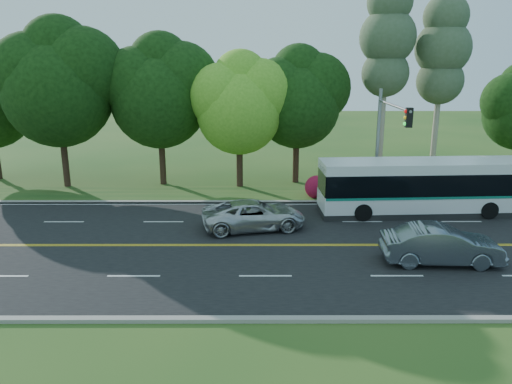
{
  "coord_description": "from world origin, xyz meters",
  "views": [
    {
      "loc": [
        -0.93,
        -22.62,
        8.93
      ],
      "look_at": [
        -0.88,
        2.0,
        2.14
      ],
      "focal_mm": 35.0,
      "sensor_mm": 36.0,
      "label": 1
    }
  ],
  "objects_px": {
    "traffic_signal": "(386,133)",
    "suv": "(254,215)",
    "sedan": "(441,245)",
    "transit_bus": "(424,188)"
  },
  "relations": [
    {
      "from": "sedan",
      "to": "suv",
      "type": "height_order",
      "value": "sedan"
    },
    {
      "from": "traffic_signal",
      "to": "transit_bus",
      "type": "bearing_deg",
      "value": -10.16
    },
    {
      "from": "traffic_signal",
      "to": "suv",
      "type": "distance_m",
      "value": 8.95
    },
    {
      "from": "traffic_signal",
      "to": "sedan",
      "type": "distance_m",
      "value": 8.49
    },
    {
      "from": "sedan",
      "to": "traffic_signal",
      "type": "bearing_deg",
      "value": 8.28
    },
    {
      "from": "suv",
      "to": "sedan",
      "type": "bearing_deg",
      "value": -130.34
    },
    {
      "from": "traffic_signal",
      "to": "suv",
      "type": "height_order",
      "value": "traffic_signal"
    },
    {
      "from": "sedan",
      "to": "transit_bus",
      "type": "bearing_deg",
      "value": -9.42
    },
    {
      "from": "transit_bus",
      "to": "sedan",
      "type": "xyz_separation_m",
      "value": [
        -1.51,
        -7.15,
        -0.7
      ]
    },
    {
      "from": "sedan",
      "to": "suv",
      "type": "distance_m",
      "value": 9.43
    }
  ]
}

